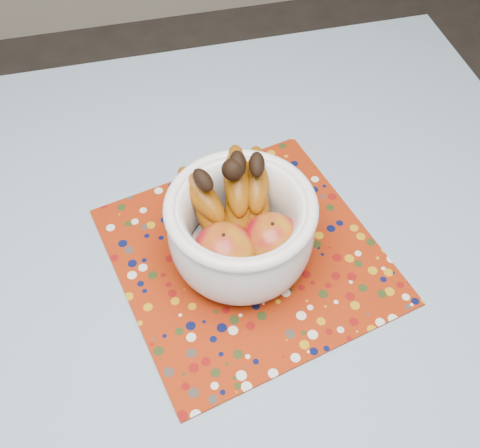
# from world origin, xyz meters

# --- Properties ---
(table) EXTENTS (1.20, 1.20, 0.75)m
(table) POSITION_xyz_m (0.00, 0.00, 0.67)
(table) COLOR brown
(table) RESTS_ON ground
(tablecloth) EXTENTS (1.32, 1.32, 0.01)m
(tablecloth) POSITION_xyz_m (0.00, 0.00, 0.76)
(tablecloth) COLOR slate
(tablecloth) RESTS_ON table
(placemat) EXTENTS (0.46, 0.46, 0.00)m
(placemat) POSITION_xyz_m (0.11, 0.12, 0.76)
(placemat) COLOR maroon
(placemat) RESTS_ON tablecloth
(fruit_bowl) EXTENTS (0.22, 0.23, 0.17)m
(fruit_bowl) POSITION_xyz_m (0.10, 0.13, 0.84)
(fruit_bowl) COLOR white
(fruit_bowl) RESTS_ON placemat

